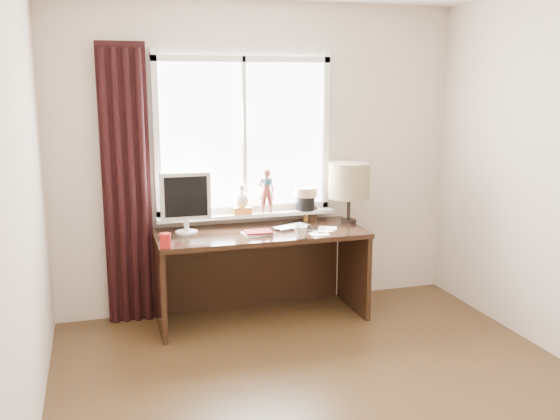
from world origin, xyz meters
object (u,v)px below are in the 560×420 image
object	(u,v)px
monitor	(186,199)
red_cup	(165,241)
laptop	(292,227)
mug	(301,232)
table_lamp	(349,181)
desk	(258,257)

from	to	relation	value
monitor	red_cup	bearing A→B (deg)	-118.05
laptop	mug	xyz separation A→B (m)	(-0.03, -0.32, 0.04)
mug	table_lamp	world-z (taller)	table_lamp
desk	monitor	distance (m)	0.78
red_cup	laptop	bearing A→B (deg)	15.99
desk	mug	bearing A→B (deg)	-58.72
mug	desk	size ratio (longest dim) A/B	0.06
mug	desk	world-z (taller)	mug
red_cup	mug	bearing A→B (deg)	-0.80
red_cup	table_lamp	distance (m)	1.67
mug	red_cup	bearing A→B (deg)	179.20
monitor	desk	bearing A→B (deg)	-1.94
laptop	table_lamp	bearing A→B (deg)	-16.97
laptop	red_cup	size ratio (longest dim) A/B	2.86
desk	table_lamp	world-z (taller)	table_lamp
desk	table_lamp	size ratio (longest dim) A/B	3.27
monitor	table_lamp	bearing A→B (deg)	-1.72
monitor	mug	bearing A→B (deg)	-26.74
desk	monitor	bearing A→B (deg)	178.06
desk	red_cup	bearing A→B (deg)	-154.46
laptop	monitor	size ratio (longest dim) A/B	0.62
laptop	table_lamp	xyz separation A→B (m)	(0.53, 0.05, 0.35)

